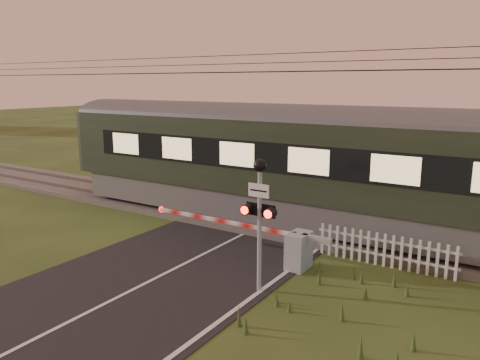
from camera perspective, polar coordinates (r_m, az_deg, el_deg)
The scene contains 7 objects.
ground at distance 12.64m, azimuth -11.63°, elevation -12.42°, with size 160.00×160.00×0.00m, color #2A3C17.
road at distance 12.48m, azimuth -12.33°, elevation -12.73°, with size 6.00×140.00×0.03m.
track_bed at distance 17.54m, azimuth 3.32°, elevation -5.02°, with size 140.00×3.40×0.39m.
overhead_wires at distance 16.80m, azimuth 3.55°, elevation 13.80°, with size 120.00×0.62×0.62m.
boom_gate at distance 13.40m, azimuth 6.13°, elevation -8.11°, with size 6.13×0.81×1.07m.
crossing_signal at distance 11.32m, azimuth 2.42°, elevation -2.65°, with size 0.86×0.35×3.36m.
picket_fence at distance 13.98m, azimuth 17.21°, elevation -8.16°, with size 3.99×0.08×0.96m.
Camera 1 is at (8.17, -8.17, 5.13)m, focal length 35.00 mm.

